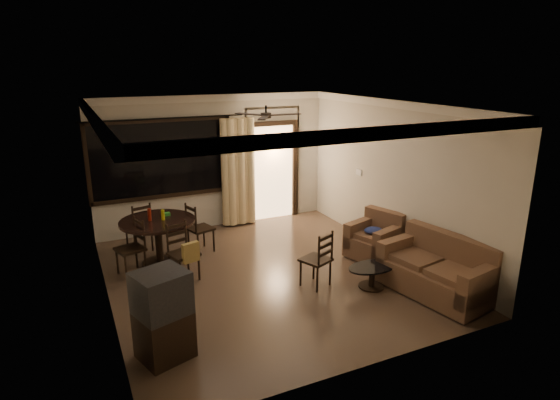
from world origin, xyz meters
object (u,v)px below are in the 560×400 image
dining_chair_east (200,237)px  dining_chair_south (184,262)px  dining_chair_west (132,258)px  tv_cabinet (163,315)px  sofa (438,272)px  armchair (376,239)px  side_chair (316,270)px  coffee_table (372,273)px  dining_table (158,229)px  dining_chair_north (140,236)px

dining_chair_east → dining_chair_south: same height
dining_chair_west → tv_cabinet: 2.56m
tv_cabinet → sofa: tv_cabinet is taller
armchair → side_chair: bearing=-178.4°
coffee_table → side_chair: 0.88m
dining_chair_west → dining_chair_east: same height
dining_chair_south → tv_cabinet: tv_cabinet is taller
dining_chair_south → armchair: (3.39, -0.54, 0.03)m
tv_cabinet → armchair: bearing=0.9°
tv_cabinet → side_chair: tv_cabinet is taller
dining_chair_south → dining_chair_west: bearing=125.4°
tv_cabinet → sofa: bearing=-20.1°
dining_table → dining_chair_east: size_ratio=1.36×
dining_table → dining_chair_west: 0.66m
dining_table → tv_cabinet: (-0.49, -2.78, -0.08)m
dining_chair_south → armchair: bearing=-25.2°
sofa → dining_chair_south: bearing=138.5°
tv_cabinet → armchair: 4.36m
dining_chair_north → tv_cabinet: 3.56m
dining_table → dining_chair_south: bearing=-73.9°
dining_table → dining_chair_north: (-0.22, 0.75, -0.35)m
dining_table → coffee_table: bearing=-39.5°
dining_chair_east → coffee_table: (2.04, -2.58, -0.04)m
armchair → coffee_table: (-0.79, -0.98, -0.10)m
dining_table → tv_cabinet: bearing=-100.0°
tv_cabinet → armchair: size_ratio=1.09×
tv_cabinet → coffee_table: size_ratio=1.35×
dining_chair_east → dining_chair_south: 1.20m
dining_chair_east → dining_chair_south: (-0.57, -1.06, 0.02)m
dining_chair_west → tv_cabinet: tv_cabinet is taller
tv_cabinet → coffee_table: tv_cabinet is taller
dining_chair_east → dining_chair_south: bearing=135.7°
dining_chair_east → sofa: size_ratio=0.53×
dining_table → armchair: dining_table is taller
sofa → coffee_table: (-0.80, 0.58, -0.11)m
dining_chair_south → sofa: bearing=-47.8°
sofa → armchair: bearing=80.7°
dining_chair_west → dining_chair_north: (0.29, 0.99, 0.00)m
dining_chair_west → coffee_table: size_ratio=1.16×
side_chair → dining_table: bearing=-65.4°
dining_chair_west → dining_chair_north: same height
dining_chair_west → sofa: bearing=40.9°
tv_cabinet → dining_table: bearing=61.9°
coffee_table → side_chair: side_chair is taller
coffee_table → side_chair: size_ratio=0.88×
dining_chair_north → side_chair: dining_chair_north is taller
sofa → dining_chair_west: bearing=137.2°
tv_cabinet → coffee_table: bearing=-10.6°
dining_table → side_chair: 2.85m
side_chair → dining_chair_west: bearing=-55.8°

